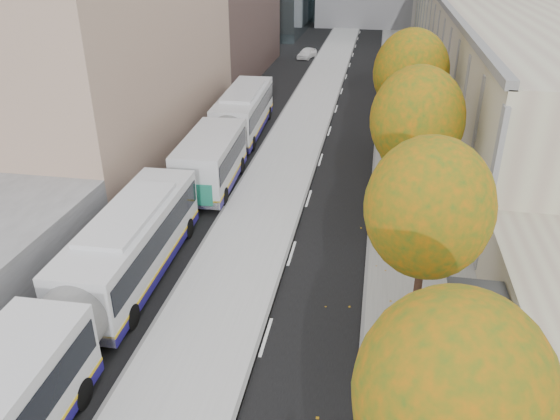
% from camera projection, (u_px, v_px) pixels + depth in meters
% --- Properties ---
extents(bus_platform, '(4.25, 150.00, 0.15)m').
position_uv_depth(bus_platform, '(298.00, 133.00, 40.53)').
color(bus_platform, '#B4B4B4').
rests_on(bus_platform, ground).
extents(sidewalk, '(4.75, 150.00, 0.08)m').
position_uv_depth(sidewalk, '(408.00, 139.00, 39.28)').
color(sidewalk, gray).
rests_on(sidewalk, ground).
extents(building_tan, '(18.00, 92.00, 8.00)m').
position_uv_depth(building_tan, '(507.00, 27.00, 61.21)').
color(building_tan, tan).
rests_on(building_tan, ground).
extents(bus_shelter, '(1.90, 4.40, 2.53)m').
position_uv_depth(bus_shelter, '(490.00, 331.00, 16.93)').
color(bus_shelter, '#383A3F').
rests_on(bus_shelter, sidewalk).
extents(tree_b, '(4.00, 4.00, 6.97)m').
position_uv_depth(tree_b, '(453.00, 396.00, 10.74)').
color(tree_b, black).
rests_on(tree_b, sidewalk).
extents(tree_c, '(4.20, 4.20, 7.28)m').
position_uv_depth(tree_c, '(429.00, 208.00, 17.68)').
color(tree_c, black).
rests_on(tree_c, sidewalk).
extents(tree_d, '(4.40, 4.40, 7.60)m').
position_uv_depth(tree_d, '(417.00, 120.00, 25.50)').
color(tree_d, black).
rests_on(tree_d, sidewalk).
extents(tree_e, '(4.60, 4.60, 7.92)m').
position_uv_depth(tree_e, '(411.00, 73.00, 33.31)').
color(tree_e, black).
rests_on(tree_e, sidewalk).
extents(bus_near, '(3.01, 17.88, 2.97)m').
position_uv_depth(bus_near, '(89.00, 298.00, 19.39)').
color(bus_near, silver).
rests_on(bus_near, ground).
extents(bus_far, '(3.49, 18.64, 3.09)m').
position_uv_depth(bus_far, '(232.00, 129.00, 36.19)').
color(bus_far, silver).
rests_on(bus_far, ground).
extents(distant_car, '(2.29, 3.90, 1.24)m').
position_uv_depth(distant_car, '(307.00, 53.00, 65.32)').
color(distant_car, white).
rests_on(distant_car, ground).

